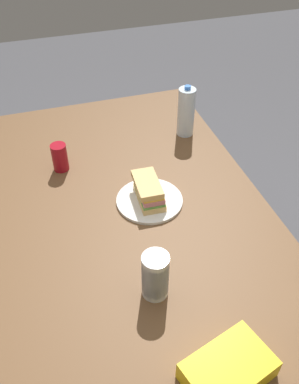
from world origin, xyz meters
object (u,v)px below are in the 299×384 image
Objects in this scene: sandwich at (149,191)px; chip_bag at (228,370)px; soda_can_red at (60,157)px; water_bottle_spare at (186,112)px; dining_table at (138,239)px; plastic_cup_stack at (155,275)px; paper_plate at (150,200)px.

sandwich reaches higher than chip_bag.
water_bottle_spare reaches higher than soda_can_red.
chip_bag is at bearing 164.39° from water_bottle_spare.
dining_table is 15.49× the size of soda_can_red.
chip_bag is 1.38× the size of plastic_cup_stack.
dining_table is 0.19m from sandwich.
plastic_cup_stack is (-0.30, 0.03, 0.16)m from dining_table.
paper_plate is 2.13× the size of soda_can_red.
chip_bag is at bearing -164.42° from soda_can_red.
sandwich is at bearing 142.88° from water_bottle_spare.
water_bottle_spare reaches higher than chip_bag.
sandwich is 0.72m from chip_bag.
dining_table is at bearing 143.80° from paper_plate.
dining_table is 7.27× the size of paper_plate.
paper_plate is 0.43m from plastic_cup_stack.
chip_bag is at bearing -162.38° from plastic_cup_stack.
water_bottle_spare is (0.41, -0.31, 0.06)m from sandwich.
soda_can_red reaches higher than paper_plate.
dining_table is 0.34m from plastic_cup_stack.
chip_bag is 1.18m from water_bottle_spare.
water_bottle_spare is (0.52, -0.38, 0.20)m from dining_table.
water_bottle_spare is at bearing -80.74° from soda_can_red.
water_bottle_spare is at bearing -36.61° from dining_table.
plastic_cup_stack reaches higher than dining_table.
paper_plate is at bearing -107.13° from chip_bag.
sandwich is 1.53× the size of soda_can_red.
paper_plate is at bearing -15.08° from plastic_cup_stack.
soda_can_red is (0.31, 0.30, 0.01)m from sandwich.
sandwich is 0.51m from water_bottle_spare.
plastic_cup_stack is (-0.41, 0.11, 0.08)m from paper_plate.
paper_plate is 1.13× the size of chip_bag.
soda_can_red is 0.49× the size of water_bottle_spare.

